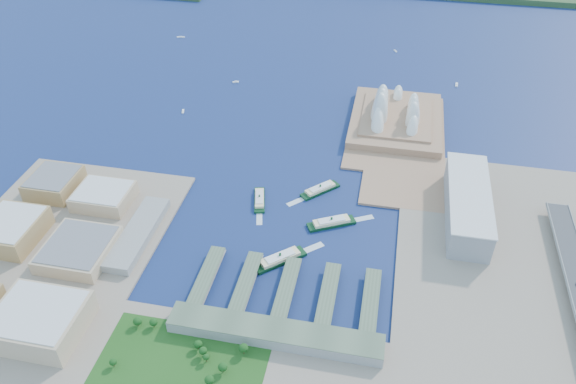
% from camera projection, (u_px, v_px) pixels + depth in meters
% --- Properties ---
extents(ground, '(3000.00, 3000.00, 0.00)m').
position_uv_depth(ground, '(288.00, 241.00, 628.07)').
color(ground, '#101D4B').
rests_on(ground, ground).
extents(west_land, '(220.00, 390.00, 3.00)m').
position_uv_depth(west_land, '(34.00, 274.00, 585.09)').
color(west_land, gray).
rests_on(west_land, ground).
extents(east_land, '(240.00, 500.00, 3.00)m').
position_uv_depth(east_land, '(517.00, 307.00, 550.43)').
color(east_land, gray).
rests_on(east_land, ground).
extents(peninsula, '(135.00, 220.00, 3.00)m').
position_uv_depth(peninsula, '(396.00, 131.00, 812.08)').
color(peninsula, '#9D7356').
rests_on(peninsula, ground).
extents(opera_house, '(134.00, 180.00, 58.00)m').
position_uv_depth(opera_house, '(398.00, 105.00, 809.40)').
color(opera_house, white).
rests_on(opera_house, peninsula).
extents(toaster_building, '(45.00, 155.00, 35.00)m').
position_uv_depth(toaster_building, '(467.00, 204.00, 646.90)').
color(toaster_building, gray).
rests_on(toaster_building, east_land).
extents(west_buildings, '(200.00, 280.00, 27.00)m').
position_uv_depth(west_buildings, '(48.00, 241.00, 603.12)').
color(west_buildings, '#9E7E4F').
rests_on(west_buildings, west_land).
extents(ferry_wharves, '(184.00, 90.00, 9.30)m').
position_uv_depth(ferry_wharves, '(287.00, 289.00, 564.78)').
color(ferry_wharves, '#4E5E47').
rests_on(ferry_wharves, ground).
extents(terminal_building, '(200.00, 28.00, 12.00)m').
position_uv_depth(terminal_building, '(275.00, 333.00, 515.38)').
color(terminal_building, gray).
rests_on(terminal_building, south_land).
extents(park, '(150.00, 110.00, 16.00)m').
position_uv_depth(park, '(176.00, 369.00, 483.29)').
color(park, '#194714').
rests_on(park, south_land).
extents(ferry_a, '(23.29, 49.96, 9.16)m').
position_uv_depth(ferry_a, '(259.00, 198.00, 682.15)').
color(ferry_a, '#0D3418').
rests_on(ferry_a, ground).
extents(ferry_b, '(46.77, 47.50, 10.05)m').
position_uv_depth(ferry_b, '(320.00, 188.00, 697.22)').
color(ferry_b, '#0D3418').
rests_on(ferry_b, ground).
extents(ferry_c, '(54.11, 50.51, 11.17)m').
position_uv_depth(ferry_c, '(280.00, 257.00, 599.20)').
color(ferry_c, '#0D3418').
rests_on(ferry_c, ground).
extents(ferry_d, '(56.76, 39.00, 10.69)m').
position_uv_depth(ferry_d, '(331.00, 221.00, 646.78)').
color(ferry_d, '#0D3418').
rests_on(ferry_d, ground).
extents(boat_a, '(6.11, 12.33, 2.31)m').
position_uv_depth(boat_a, '(183.00, 111.00, 858.31)').
color(boat_a, white).
rests_on(boat_a, ground).
extents(boat_b, '(10.91, 7.72, 2.80)m').
position_uv_depth(boat_b, '(236.00, 82.00, 936.40)').
color(boat_b, white).
rests_on(boat_b, ground).
extents(boat_c, '(5.27, 14.06, 3.09)m').
position_uv_depth(boat_c, '(457.00, 85.00, 927.94)').
color(boat_c, white).
rests_on(boat_c, ground).
extents(boat_d, '(15.47, 6.27, 2.55)m').
position_uv_depth(boat_d, '(181.00, 37.00, 1088.82)').
color(boat_d, white).
rests_on(boat_d, ground).
extents(boat_e, '(7.24, 9.60, 2.30)m').
position_uv_depth(boat_e, '(395.00, 51.00, 1036.99)').
color(boat_e, white).
rests_on(boat_e, ground).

